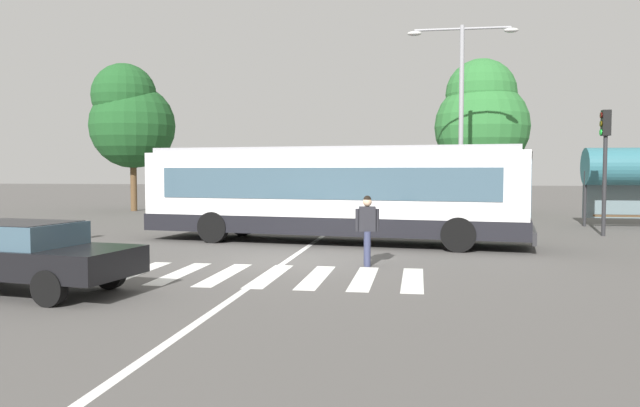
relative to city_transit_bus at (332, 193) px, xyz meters
name	(u,v)px	position (x,y,z in m)	size (l,w,h in m)	color
ground_plane	(291,262)	(-0.44, -4.38, -1.59)	(160.00, 160.00, 0.00)	#514F4C
city_transit_bus	(332,193)	(0.00, 0.00, 0.00)	(12.55, 4.27, 3.06)	black
pedestrian_crossing_street	(367,226)	(1.52, -4.66, -0.62)	(0.58, 0.40, 1.72)	#333856
foreground_sedan	(19,253)	(-4.77, -9.02, -0.82)	(4.72, 2.47, 1.35)	black
parked_car_charcoal	(305,200)	(-3.20, 12.44, -0.82)	(1.89, 4.51, 1.35)	black
parked_car_red	(354,201)	(-0.55, 12.02, -0.82)	(1.89, 4.51, 1.35)	black
parked_car_teal	(403,201)	(1.94, 12.24, -0.82)	(1.91, 4.52, 1.35)	black
traffic_light_far_corner	(605,151)	(9.22, 3.48, 1.41)	(0.33, 0.32, 4.44)	#28282B
bus_stop_shelter	(633,168)	(11.39, 7.41, 0.83)	(3.77, 1.54, 3.25)	#28282B
twin_arm_street_lamp	(461,101)	(4.51, 7.49, 3.66)	(4.60, 0.32, 8.45)	#939399
background_tree_left	(130,117)	(-13.40, 13.45, 3.73)	(4.78, 4.78, 8.29)	brown
background_tree_right	(482,118)	(6.01, 14.27, 3.52)	(4.96, 4.96, 8.20)	brown
crosswalk_painted_stripes	(247,275)	(-1.01, -6.47, -1.58)	(7.75, 3.04, 0.01)	silver
lane_center_line	(300,252)	(-0.59, -2.38, -1.59)	(0.16, 24.00, 0.01)	silver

